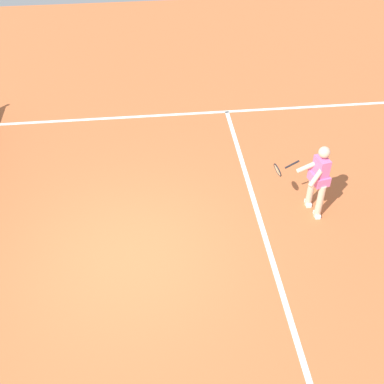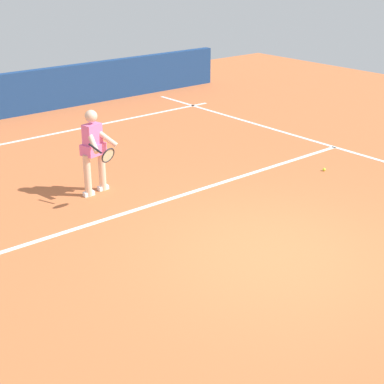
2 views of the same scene
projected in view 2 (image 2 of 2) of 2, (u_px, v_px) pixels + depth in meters
ground_plane at (274, 252)px, 8.54m from camera, size 26.15×26.15×0.00m
court_back_wall at (1, 97)px, 15.27m from camera, size 14.49×0.24×1.16m
baseline_marking at (41, 136)px, 13.92m from camera, size 10.49×0.10×0.01m
service_line_marking at (168, 200)px, 10.36m from camera, size 9.49×0.10×0.01m
tennis_player at (94, 149)px, 10.32m from camera, size 0.68×1.05×1.55m
tennis_ball_mid at (324, 169)px, 11.71m from camera, size 0.07×0.07×0.07m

